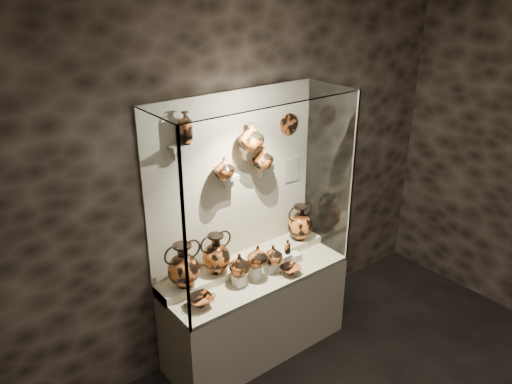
% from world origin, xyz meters
% --- Properties ---
extents(wall_back, '(5.00, 0.02, 3.20)m').
position_xyz_m(wall_back, '(0.00, 2.50, 1.60)').
color(wall_back, black).
rests_on(wall_back, ground).
extents(plinth, '(1.70, 0.60, 0.80)m').
position_xyz_m(plinth, '(0.00, 2.18, 0.40)').
color(plinth, '#C0B59B').
rests_on(plinth, floor).
extents(front_tier, '(1.68, 0.58, 0.03)m').
position_xyz_m(front_tier, '(0.00, 2.18, 0.82)').
color(front_tier, beige).
rests_on(front_tier, plinth).
extents(rear_tier, '(1.70, 0.25, 0.10)m').
position_xyz_m(rear_tier, '(0.00, 2.35, 0.85)').
color(rear_tier, beige).
rests_on(rear_tier, plinth).
extents(back_panel, '(1.70, 0.03, 1.60)m').
position_xyz_m(back_panel, '(0.00, 2.50, 1.60)').
color(back_panel, '#C0B59B').
rests_on(back_panel, plinth).
extents(glass_front, '(1.70, 0.01, 1.60)m').
position_xyz_m(glass_front, '(0.00, 1.88, 1.60)').
color(glass_front, white).
rests_on(glass_front, plinth).
extents(glass_left, '(0.01, 0.60, 1.60)m').
position_xyz_m(glass_left, '(-0.85, 2.18, 1.60)').
color(glass_left, white).
rests_on(glass_left, plinth).
extents(glass_right, '(0.01, 0.60, 1.60)m').
position_xyz_m(glass_right, '(0.85, 2.18, 1.60)').
color(glass_right, white).
rests_on(glass_right, plinth).
extents(glass_top, '(1.70, 0.60, 0.01)m').
position_xyz_m(glass_top, '(0.00, 2.18, 2.40)').
color(glass_top, white).
rests_on(glass_top, back_panel).
extents(frame_post_left, '(0.02, 0.02, 1.60)m').
position_xyz_m(frame_post_left, '(-0.84, 1.89, 1.60)').
color(frame_post_left, gray).
rests_on(frame_post_left, plinth).
extents(frame_post_right, '(0.02, 0.02, 1.60)m').
position_xyz_m(frame_post_right, '(0.84, 1.89, 1.60)').
color(frame_post_right, gray).
rests_on(frame_post_right, plinth).
extents(pedestal_a, '(0.09, 0.09, 0.10)m').
position_xyz_m(pedestal_a, '(-0.22, 2.13, 0.88)').
color(pedestal_a, silver).
rests_on(pedestal_a, front_tier).
extents(pedestal_b, '(0.09, 0.09, 0.13)m').
position_xyz_m(pedestal_b, '(-0.05, 2.13, 0.90)').
color(pedestal_b, silver).
rests_on(pedestal_b, front_tier).
extents(pedestal_c, '(0.09, 0.09, 0.09)m').
position_xyz_m(pedestal_c, '(0.12, 2.13, 0.88)').
color(pedestal_c, silver).
rests_on(pedestal_c, front_tier).
extents(pedestal_d, '(0.09, 0.09, 0.12)m').
position_xyz_m(pedestal_d, '(0.28, 2.13, 0.89)').
color(pedestal_d, silver).
rests_on(pedestal_d, front_tier).
extents(pedestal_e, '(0.09, 0.09, 0.08)m').
position_xyz_m(pedestal_e, '(0.42, 2.13, 0.87)').
color(pedestal_e, silver).
rests_on(pedestal_e, front_tier).
extents(bracket_ul, '(0.14, 0.12, 0.04)m').
position_xyz_m(bracket_ul, '(-0.55, 2.42, 2.05)').
color(bracket_ul, '#C0B59B').
rests_on(bracket_ul, back_panel).
extents(bracket_ca, '(0.14, 0.12, 0.04)m').
position_xyz_m(bracket_ca, '(-0.10, 2.42, 1.70)').
color(bracket_ca, '#C0B59B').
rests_on(bracket_ca, back_panel).
extents(bracket_cb, '(0.10, 0.12, 0.04)m').
position_xyz_m(bracket_cb, '(0.10, 2.42, 1.90)').
color(bracket_cb, '#C0B59B').
rests_on(bracket_cb, back_panel).
extents(bracket_cc, '(0.14, 0.12, 0.04)m').
position_xyz_m(bracket_cc, '(0.28, 2.42, 1.70)').
color(bracket_cc, '#C0B59B').
rests_on(bracket_cc, back_panel).
extents(amphora_left, '(0.38, 0.38, 0.39)m').
position_xyz_m(amphora_left, '(-0.63, 2.31, 1.09)').
color(amphora_left, '#CB6227').
rests_on(amphora_left, rear_tier).
extents(amphora_mid, '(0.36, 0.36, 0.36)m').
position_xyz_m(amphora_mid, '(-0.31, 2.32, 1.08)').
color(amphora_mid, '#C15A22').
rests_on(amphora_mid, rear_tier).
extents(amphora_right, '(0.30, 0.30, 0.36)m').
position_xyz_m(amphora_right, '(0.65, 2.33, 1.08)').
color(amphora_right, '#CB6227').
rests_on(amphora_right, rear_tier).
extents(jug_a, '(0.22, 0.22, 0.19)m').
position_xyz_m(jug_a, '(-0.20, 2.15, 1.02)').
color(jug_a, '#CB6227').
rests_on(jug_a, pedestal_a).
extents(jug_b, '(0.21, 0.21, 0.19)m').
position_xyz_m(jug_b, '(-0.03, 2.11, 1.05)').
color(jug_b, '#C15A22').
rests_on(jug_b, pedestal_b).
extents(jug_c, '(0.21, 0.21, 0.17)m').
position_xyz_m(jug_c, '(0.14, 2.11, 1.01)').
color(jug_c, '#CB6227').
rests_on(jug_c, pedestal_c).
extents(lekythos_small, '(0.07, 0.07, 0.15)m').
position_xyz_m(lekythos_small, '(0.32, 2.12, 1.03)').
color(lekythos_small, '#C15A22').
rests_on(lekythos_small, pedestal_d).
extents(kylix_left, '(0.29, 0.25, 0.11)m').
position_xyz_m(kylix_left, '(-0.63, 2.08, 0.88)').
color(kylix_left, '#C15A22').
rests_on(kylix_left, front_tier).
extents(kylix_right, '(0.28, 0.26, 0.09)m').
position_xyz_m(kylix_right, '(0.24, 2.00, 0.87)').
color(kylix_right, '#CB6227').
rests_on(kylix_right, front_tier).
extents(lekythos_tall, '(0.12, 0.12, 0.28)m').
position_xyz_m(lekythos_tall, '(-0.49, 2.41, 2.21)').
color(lekythos_tall, '#CB6227').
rests_on(lekythos_tall, bracket_ul).
extents(ovoid_vase_a, '(0.18, 0.18, 0.18)m').
position_xyz_m(ovoid_vase_a, '(-0.17, 2.38, 1.81)').
color(ovoid_vase_a, '#C15A22').
rests_on(ovoid_vase_a, bracket_ca).
extents(ovoid_vase_b, '(0.25, 0.25, 0.23)m').
position_xyz_m(ovoid_vase_b, '(0.09, 2.36, 2.03)').
color(ovoid_vase_b, '#C15A22').
rests_on(ovoid_vase_b, bracket_cb).
extents(ovoid_vase_c, '(0.23, 0.23, 0.19)m').
position_xyz_m(ovoid_vase_c, '(0.23, 2.38, 1.81)').
color(ovoid_vase_c, '#C15A22').
rests_on(ovoid_vase_c, bracket_cc).
extents(wall_plate, '(0.20, 0.02, 0.20)m').
position_xyz_m(wall_plate, '(0.60, 2.47, 2.02)').
color(wall_plate, '#97411D').
rests_on(wall_plate, back_panel).
extents(info_placard, '(0.17, 0.01, 0.22)m').
position_xyz_m(info_placard, '(0.66, 2.47, 1.56)').
color(info_placard, beige).
rests_on(info_placard, back_panel).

